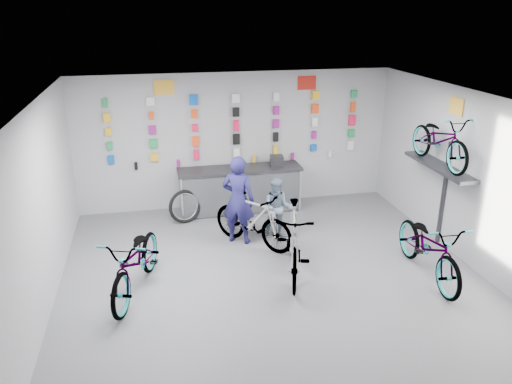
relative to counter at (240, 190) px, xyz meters
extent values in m
plane|color=#56565B|center=(0.00, -3.54, -0.49)|extent=(8.00, 8.00, 0.00)
plane|color=white|center=(0.00, -3.54, 2.51)|extent=(8.00, 8.00, 0.00)
plane|color=#B2B2B5|center=(0.00, 0.46, 1.01)|extent=(7.00, 0.00, 7.00)
plane|color=#B2B2B5|center=(-3.50, -3.54, 1.01)|extent=(0.00, 8.00, 8.00)
plane|color=#B2B2B5|center=(3.50, -3.54, 1.01)|extent=(0.00, 8.00, 8.00)
cube|color=black|center=(0.00, 0.01, -0.04)|extent=(2.60, 0.60, 0.90)
cube|color=silver|center=(0.00, -0.29, -0.01)|extent=(2.60, 0.02, 0.90)
cube|color=silver|center=(-1.30, -0.29, -0.01)|extent=(0.04, 0.04, 0.96)
cube|color=silver|center=(1.30, -0.29, -0.01)|extent=(0.04, 0.04, 0.96)
cube|color=black|center=(0.00, 0.01, 0.48)|extent=(2.70, 0.66, 0.06)
cube|color=blue|center=(-2.70, 0.39, 0.76)|extent=(0.12, 0.06, 0.18)
cube|color=gold|center=(-1.80, 0.39, 0.76)|extent=(0.17, 0.06, 0.17)
cube|color=#F8184A|center=(-0.90, 0.39, 0.76)|extent=(0.11, 0.06, 0.22)
cube|color=white|center=(0.00, 0.39, 0.76)|extent=(0.14, 0.06, 0.18)
cube|color=gold|center=(0.90, 0.39, 0.76)|extent=(0.09, 0.06, 0.21)
cube|color=blue|center=(1.80, 0.39, 0.76)|extent=(0.14, 0.06, 0.15)
cube|color=white|center=(2.70, 0.39, 0.76)|extent=(0.13, 0.06, 0.22)
cube|color=#229249|center=(-2.70, 0.39, 1.06)|extent=(0.11, 0.06, 0.17)
cube|color=#229249|center=(-1.80, 0.39, 1.06)|extent=(0.17, 0.06, 0.19)
cube|color=#FF4916|center=(-0.90, 0.39, 1.06)|extent=(0.15, 0.06, 0.22)
cube|color=black|center=(0.00, 0.39, 1.06)|extent=(0.15, 0.06, 0.23)
cube|color=black|center=(0.90, 0.39, 1.06)|extent=(0.11, 0.06, 0.21)
cube|color=#9A187C|center=(1.80, 0.39, 1.06)|extent=(0.10, 0.06, 0.18)
cube|color=#229249|center=(2.70, 0.39, 1.06)|extent=(0.15, 0.06, 0.17)
cube|color=gold|center=(-2.70, 0.39, 1.36)|extent=(0.12, 0.06, 0.17)
cube|color=#9A187C|center=(-1.80, 0.39, 1.36)|extent=(0.16, 0.06, 0.17)
cube|color=#F8184A|center=(-0.90, 0.39, 1.36)|extent=(0.12, 0.06, 0.15)
cube|color=#F8184A|center=(0.00, 0.39, 1.36)|extent=(0.11, 0.06, 0.24)
cube|color=#9A187C|center=(0.90, 0.39, 1.36)|extent=(0.13, 0.06, 0.19)
cube|color=white|center=(1.80, 0.39, 1.36)|extent=(0.12, 0.06, 0.20)
cube|color=#F8184A|center=(2.70, 0.39, 1.36)|extent=(0.16, 0.06, 0.23)
cube|color=gold|center=(-2.70, 0.39, 1.66)|extent=(0.14, 0.06, 0.19)
cube|color=#FF4916|center=(-1.80, 0.39, 1.66)|extent=(0.10, 0.06, 0.16)
cube|color=#FF4916|center=(-0.90, 0.39, 1.66)|extent=(0.12, 0.06, 0.18)
cube|color=black|center=(0.00, 0.39, 1.66)|extent=(0.14, 0.06, 0.19)
cube|color=#9A187C|center=(0.90, 0.39, 1.66)|extent=(0.13, 0.06, 0.18)
cube|color=#FF4916|center=(1.80, 0.39, 1.66)|extent=(0.16, 0.06, 0.20)
cube|color=#FF4916|center=(2.70, 0.39, 1.66)|extent=(0.10, 0.06, 0.22)
cube|color=#229249|center=(-2.70, 0.39, 1.96)|extent=(0.09, 0.06, 0.18)
cube|color=white|center=(-1.80, 0.39, 1.96)|extent=(0.17, 0.06, 0.17)
cube|color=blue|center=(-0.90, 0.39, 1.96)|extent=(0.17, 0.06, 0.22)
cube|color=white|center=(0.00, 0.39, 1.96)|extent=(0.17, 0.06, 0.18)
cube|color=white|center=(0.90, 0.39, 1.96)|extent=(0.12, 0.06, 0.18)
cube|color=gold|center=(1.80, 0.39, 1.96)|extent=(0.16, 0.06, 0.20)
cube|color=#229249|center=(2.70, 0.39, 1.96)|extent=(0.14, 0.06, 0.16)
cylinder|color=black|center=(-2.20, 0.37, 0.59)|extent=(0.07, 0.07, 0.16)
cylinder|color=#9A187C|center=(-1.30, 0.37, 0.59)|extent=(0.07, 0.07, 0.16)
cylinder|color=gold|center=(0.40, 0.37, 0.59)|extent=(0.07, 0.07, 0.16)
cylinder|color=#9A187C|center=(1.30, 0.37, 0.59)|extent=(0.07, 0.07, 0.16)
cylinder|color=white|center=(2.20, 0.37, 0.59)|extent=(0.07, 0.07, 0.16)
cube|color=#333338|center=(3.30, -2.34, 1.06)|extent=(0.38, 1.90, 0.06)
cube|color=#333338|center=(3.48, -2.34, 0.51)|extent=(0.04, 0.10, 2.00)
cube|color=yellow|center=(-1.50, 0.44, 2.23)|extent=(0.42, 0.02, 0.30)
cube|color=red|center=(1.60, 0.44, 2.23)|extent=(0.42, 0.02, 0.30)
cube|color=yellow|center=(3.48, -2.34, 2.16)|extent=(0.02, 0.40, 0.30)
imported|color=gray|center=(-2.20, -2.98, 0.06)|extent=(1.32, 2.19, 1.09)
imported|color=gray|center=(0.38, -2.94, 0.13)|extent=(1.08, 2.12, 1.23)
imported|color=gray|center=(2.57, -3.49, 0.06)|extent=(0.83, 2.13, 1.10)
imported|color=gray|center=(-0.08, -1.74, 0.05)|extent=(1.56, 1.68, 1.07)
imported|color=gray|center=(3.25, -2.34, 1.57)|extent=(0.63, 1.80, 0.95)
imported|color=#1E1B52|center=(-0.31, -1.52, 0.38)|extent=(0.75, 0.67, 1.73)
imported|color=slate|center=(0.46, -1.54, 0.13)|extent=(0.71, 0.61, 1.24)
torus|color=black|center=(-1.25, -0.37, -0.13)|extent=(0.74, 0.41, 0.72)
torus|color=silver|center=(-1.25, -0.37, -0.13)|extent=(0.59, 0.30, 0.58)
cube|color=black|center=(0.83, 0.01, 0.62)|extent=(0.32, 0.34, 0.22)
camera|label=1|loc=(-1.82, -10.17, 3.85)|focal=35.00mm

